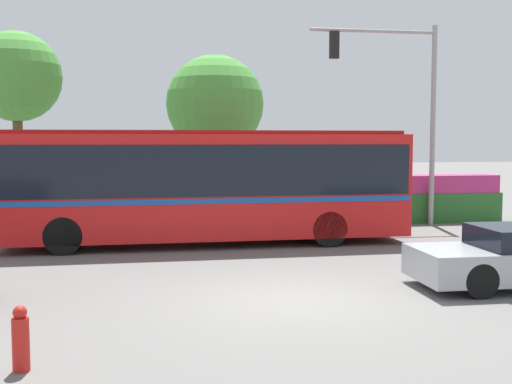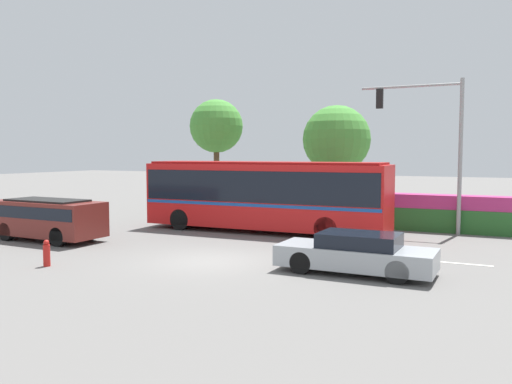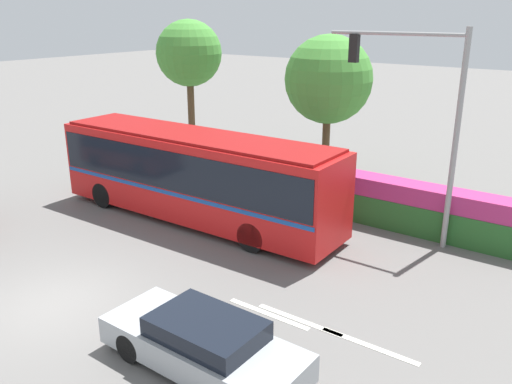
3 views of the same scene
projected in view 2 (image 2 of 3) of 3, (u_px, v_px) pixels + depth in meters
ground_plane at (209, 261)px, 17.69m from camera, size 140.00×140.00×0.00m
city_bus at (264, 192)px, 24.06m from camera, size 11.44×2.70×3.24m
sedan_foreground at (356, 254)px, 15.80m from camera, size 4.72×1.82×1.24m
suv_left_lane at (48, 216)px, 21.76m from camera, size 5.03×2.06×1.73m
traffic_light_pole at (436, 133)px, 23.44m from camera, size 4.52×0.24×6.92m
flowering_hedge at (408, 212)px, 24.92m from camera, size 10.36×1.06×1.71m
street_tree_left at (216, 127)px, 32.72m from camera, size 3.33×3.33×6.99m
street_tree_centre at (336, 140)px, 30.47m from camera, size 3.95×3.95×6.42m
fire_hydrant at (47, 254)px, 16.81m from camera, size 0.22×0.22×0.86m
lane_stripe_near at (396, 258)px, 18.09m from camera, size 2.40×0.16×0.01m
lane_stripe_mid at (372, 257)px, 18.22m from camera, size 2.40×0.16×0.01m
lane_stripe_far at (454, 263)px, 17.30m from camera, size 2.40×0.16×0.01m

